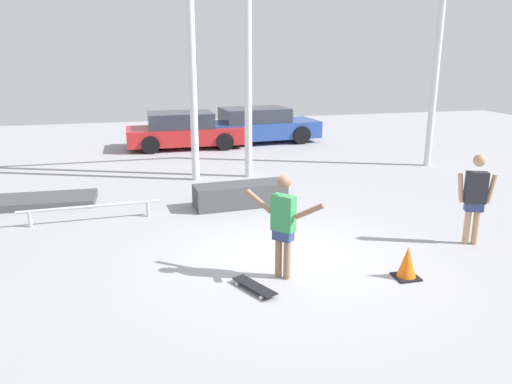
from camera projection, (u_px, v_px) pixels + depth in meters
ground_plane at (286, 258)px, 8.39m from camera, size 36.00×36.00×0.00m
skateboarder at (283, 221)px, 7.45m from camera, size 0.95×1.07×1.63m
skateboard at (254, 286)px, 7.26m from camera, size 0.54×0.83×0.08m
grind_box at (240, 195)px, 11.17m from camera, size 2.10×0.82×0.52m
manual_pad at (18, 202)px, 11.24m from camera, size 3.43×1.21×0.17m
grind_rail at (90, 208)px, 10.14m from camera, size 2.80×0.18×0.35m
canopy_support_left at (72, 21)px, 11.78m from camera, size 5.81×0.20×6.70m
canopy_support_right at (349, 25)px, 13.48m from camera, size 5.81×0.20×6.70m
parked_car_red at (184, 131)px, 17.86m from camera, size 4.13×1.92×1.28m
parked_car_blue at (258, 126)px, 18.91m from camera, size 4.59×2.16×1.31m
bystander at (475, 195)px, 8.79m from camera, size 0.65×0.32×1.65m
traffic_cone at (407, 263)px, 7.61m from camera, size 0.36×0.36×0.51m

